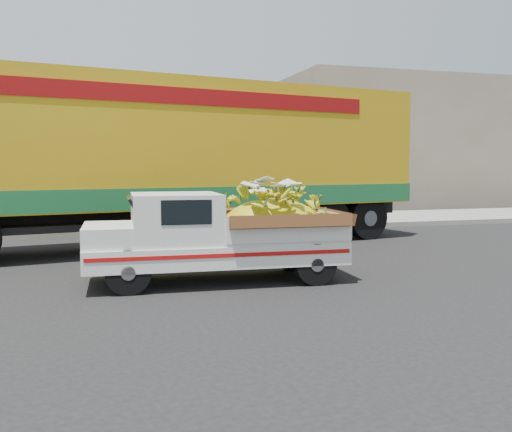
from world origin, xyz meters
name	(u,v)px	position (x,y,z in m)	size (l,w,h in m)	color
ground	(231,289)	(0.00, 0.00, 0.00)	(100.00, 100.00, 0.00)	black
curb	(166,232)	(0.00, 7.37, 0.07)	(60.00, 0.25, 0.15)	gray
sidewalk	(157,224)	(0.00, 9.47, 0.07)	(60.00, 4.00, 0.14)	gray
building_right	(425,144)	(14.00, 16.37, 3.00)	(14.00, 6.00, 6.00)	gray
pickup_truck	(235,234)	(0.22, 0.60, 0.78)	(4.21, 1.72, 1.45)	black
semi_trailer	(182,156)	(0.06, 4.93, 2.12)	(12.08, 4.74, 3.80)	black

